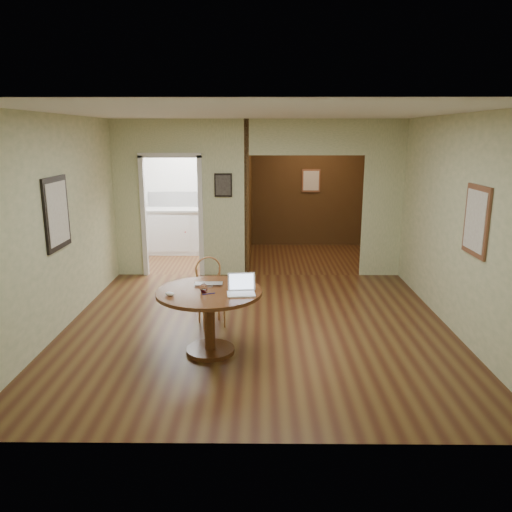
{
  "coord_description": "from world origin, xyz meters",
  "views": [
    {
      "loc": [
        0.04,
        -6.08,
        2.46
      ],
      "look_at": [
        -0.01,
        -0.2,
        1.01
      ],
      "focal_mm": 35.0,
      "sensor_mm": 36.0,
      "label": 1
    }
  ],
  "objects_px": {
    "chair": "(210,287)",
    "closed_laptop": "(208,285)",
    "dining_table": "(209,307)",
    "open_laptop": "(241,288)"
  },
  "relations": [
    {
      "from": "chair",
      "to": "closed_laptop",
      "type": "distance_m",
      "value": 0.79
    },
    {
      "from": "dining_table",
      "to": "closed_laptop",
      "type": "height_order",
      "value": "closed_laptop"
    },
    {
      "from": "chair",
      "to": "open_laptop",
      "type": "height_order",
      "value": "open_laptop"
    },
    {
      "from": "dining_table",
      "to": "chair",
      "type": "bearing_deg",
      "value": 95.29
    },
    {
      "from": "chair",
      "to": "closed_laptop",
      "type": "xyz_separation_m",
      "value": [
        0.06,
        -0.74,
        0.26
      ]
    },
    {
      "from": "dining_table",
      "to": "open_laptop",
      "type": "height_order",
      "value": "open_laptop"
    },
    {
      "from": "chair",
      "to": "closed_laptop",
      "type": "bearing_deg",
      "value": -105.47
    },
    {
      "from": "open_laptop",
      "to": "chair",
      "type": "bearing_deg",
      "value": 108.58
    },
    {
      "from": "dining_table",
      "to": "open_laptop",
      "type": "bearing_deg",
      "value": -13.23
    },
    {
      "from": "closed_laptop",
      "to": "chair",
      "type": "bearing_deg",
      "value": 92.69
    }
  ]
}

